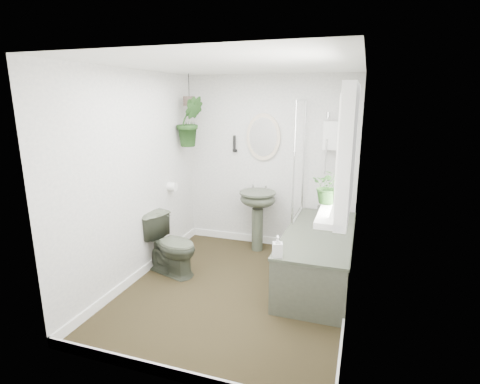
% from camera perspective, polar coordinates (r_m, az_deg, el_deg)
% --- Properties ---
extents(floor, '(2.30, 2.80, 0.02)m').
position_cam_1_polar(floor, '(4.16, -0.67, -14.80)').
color(floor, black).
rests_on(floor, ground).
extents(ceiling, '(2.30, 2.80, 0.02)m').
position_cam_1_polar(ceiling, '(3.65, -0.79, 18.96)').
color(ceiling, white).
rests_on(ceiling, ground).
extents(wall_back, '(2.30, 0.02, 2.30)m').
position_cam_1_polar(wall_back, '(5.07, 4.52, 4.42)').
color(wall_back, silver).
rests_on(wall_back, ground).
extents(wall_front, '(2.30, 0.02, 2.30)m').
position_cam_1_polar(wall_front, '(2.50, -11.41, -6.10)').
color(wall_front, silver).
rests_on(wall_front, ground).
extents(wall_left, '(0.02, 2.80, 2.30)m').
position_cam_1_polar(wall_left, '(4.25, -15.67, 2.05)').
color(wall_left, silver).
rests_on(wall_left, ground).
extents(wall_right, '(0.02, 2.80, 2.30)m').
position_cam_1_polar(wall_right, '(3.54, 17.30, -0.45)').
color(wall_right, silver).
rests_on(wall_right, ground).
extents(skirting, '(2.30, 2.80, 0.10)m').
position_cam_1_polar(skirting, '(4.13, -0.68, -14.07)').
color(skirting, white).
rests_on(skirting, floor).
extents(bathtub, '(0.72, 1.72, 0.58)m').
position_cam_1_polar(bathtub, '(4.31, 11.80, -9.57)').
color(bathtub, '#3D4335').
rests_on(bathtub, floor).
extents(bath_screen, '(0.04, 0.72, 1.40)m').
position_cam_1_polar(bath_screen, '(4.55, 9.03, 4.82)').
color(bath_screen, silver).
rests_on(bath_screen, bathtub).
extents(shower_box, '(0.20, 0.10, 0.35)m').
position_cam_1_polar(shower_box, '(4.82, 13.78, 8.35)').
color(shower_box, white).
rests_on(shower_box, wall_back).
extents(oval_mirror, '(0.46, 0.03, 0.62)m').
position_cam_1_polar(oval_mirror, '(5.00, 3.56, 8.35)').
color(oval_mirror, beige).
rests_on(oval_mirror, wall_back).
extents(wall_sconce, '(0.04, 0.04, 0.22)m').
position_cam_1_polar(wall_sconce, '(5.12, -0.86, 7.39)').
color(wall_sconce, black).
rests_on(wall_sconce, wall_back).
extents(toilet_roll_holder, '(0.11, 0.11, 0.11)m').
position_cam_1_polar(toilet_roll_holder, '(4.86, -10.32, 0.80)').
color(toilet_roll_holder, white).
rests_on(toilet_roll_holder, wall_left).
extents(window_recess, '(0.08, 1.00, 0.90)m').
position_cam_1_polar(window_recess, '(2.76, 16.19, 6.23)').
color(window_recess, white).
rests_on(window_recess, wall_right).
extents(window_sill, '(0.18, 1.00, 0.04)m').
position_cam_1_polar(window_sill, '(2.85, 14.21, -2.05)').
color(window_sill, white).
rests_on(window_sill, wall_right).
extents(window_blinds, '(0.01, 0.86, 0.76)m').
position_cam_1_polar(window_blinds, '(2.77, 15.26, 6.29)').
color(window_blinds, white).
rests_on(window_blinds, wall_right).
extents(toilet, '(0.77, 0.58, 0.70)m').
position_cam_1_polar(toilet, '(4.46, -10.49, -7.89)').
color(toilet, '#3D4335').
rests_on(toilet, floor).
extents(pedestal_sink, '(0.54, 0.49, 0.82)m').
position_cam_1_polar(pedestal_sink, '(5.01, 2.67, -4.43)').
color(pedestal_sink, '#3D4335').
rests_on(pedestal_sink, floor).
extents(sill_plant, '(0.24, 0.21, 0.26)m').
position_cam_1_polar(sill_plant, '(2.80, 13.35, 0.86)').
color(sill_plant, black).
rests_on(sill_plant, window_sill).
extents(hanging_plant, '(0.45, 0.43, 0.64)m').
position_cam_1_polar(hanging_plant, '(4.96, -7.63, 10.58)').
color(hanging_plant, black).
rests_on(hanging_plant, ceiling).
extents(soap_bottle, '(0.11, 0.12, 0.20)m').
position_cam_1_polar(soap_bottle, '(3.48, 5.74, -8.24)').
color(soap_bottle, '#292223').
rests_on(soap_bottle, bathtub).
extents(hanging_pot, '(0.16, 0.16, 0.12)m').
position_cam_1_polar(hanging_pot, '(4.95, -7.73, 13.58)').
color(hanging_pot, '#463730').
rests_on(hanging_pot, ceiling).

